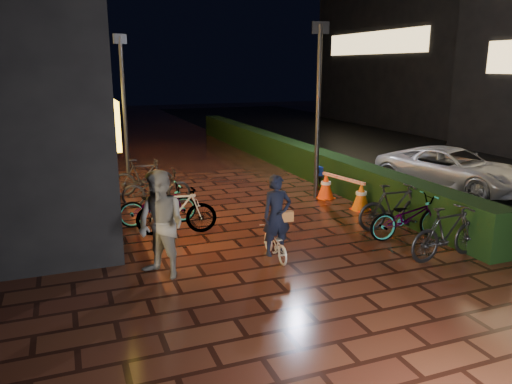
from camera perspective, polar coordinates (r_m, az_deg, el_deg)
name	(u,v)px	position (r m, az deg, el deg)	size (l,w,h in m)	color
ground	(303,250)	(10.33, 5.35, -6.61)	(80.00, 80.00, 0.00)	#381911
asphalt_road	(467,171)	(19.42, 22.93, 2.23)	(11.00, 60.00, 0.01)	black
hedge	(287,154)	(18.57, 3.60, 4.40)	(0.70, 20.00, 1.00)	black
bystander_person	(161,225)	(8.88, -10.79, -3.71)	(0.94, 0.73, 1.93)	#565659
van	(452,169)	(16.30, 21.44, 2.51)	(2.07, 4.48, 1.25)	silver
lamp_post_hedge	(318,104)	(13.96, 7.13, 9.92)	(0.46, 0.19, 4.80)	black
lamp_post_sf	(124,101)	(17.12, -14.87, 10.06)	(0.44, 0.20, 4.65)	black
cyclist	(276,228)	(9.63, 2.30, -4.18)	(0.61, 1.19, 1.68)	silver
traffic_barrier	(343,190)	(13.75, 9.88, 0.18)	(0.77, 1.85, 0.75)	#DF610B
cart_assembly	(322,172)	(15.56, 7.53, 2.29)	(0.65, 0.56, 0.93)	black
parked_bikes_storefront	(157,194)	(12.90, -11.22, -0.21)	(2.12, 4.50, 1.07)	black
parked_bikes_hedge	(415,218)	(11.16, 17.67, -2.85)	(1.97, 2.55, 1.07)	black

